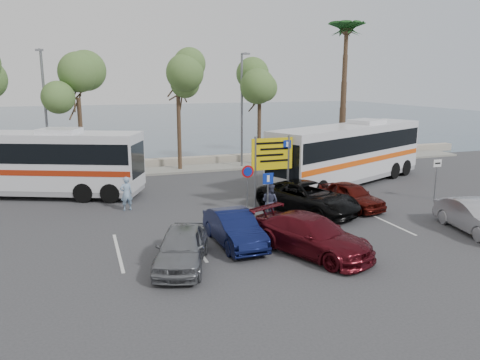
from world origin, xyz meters
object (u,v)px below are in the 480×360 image
object	(u,v)px
coach_bus_right	(349,155)
car_silver_a	(182,247)
street_lamp_right	(242,105)
car_blue	(234,228)
car_red	(351,196)
pedestrian_far	(270,202)
car_silver_b	(475,217)
suv_black	(308,198)
direction_sign	(272,159)
coach_bus_left	(30,165)
pedestrian_near	(126,194)
street_lamp_left	(45,108)
car_maroon	(312,235)

from	to	relation	value
coach_bus_right	car_silver_a	bearing A→B (deg)	-142.47
street_lamp_right	car_blue	size ratio (longest dim) A/B	1.99
car_blue	car_silver_a	bearing A→B (deg)	-150.63
coach_bus_right	car_red	distance (m)	5.89
coach_bus_right	pedestrian_far	world-z (taller)	coach_bus_right
car_silver_b	car_blue	bearing A→B (deg)	179.25
car_silver_a	suv_black	distance (m)	8.55
direction_sign	car_silver_a	distance (m)	8.88
direction_sign	coach_bus_left	size ratio (longest dim) A/B	0.30
direction_sign	coach_bus_right	distance (m)	7.31
suv_black	pedestrian_near	xyz separation A→B (m)	(-8.30, 3.26, 0.10)
direction_sign	car_blue	distance (m)	6.28
suv_black	car_silver_b	size ratio (longest dim) A/B	1.30
car_red	street_lamp_left	bearing A→B (deg)	129.34
direction_sign	car_blue	xyz separation A→B (m)	(-3.60, -4.83, -1.77)
street_lamp_left	car_silver_a	distance (m)	17.79
street_lamp_left	street_lamp_right	world-z (taller)	same
street_lamp_left	car_silver_a	xyz separation A→B (m)	(5.00, -16.62, -3.91)
street_lamp_right	direction_sign	bearing A→B (deg)	-100.94
street_lamp_right	car_blue	xyz separation A→B (m)	(-5.60, -15.15, -3.93)
direction_sign	car_silver_b	xyz separation A→B (m)	(6.51, -6.70, -1.75)
car_blue	car_silver_b	bearing A→B (deg)	-12.58
coach_bus_right	car_silver_a	distance (m)	15.80
street_lamp_left	car_maroon	bearing A→B (deg)	-60.07
street_lamp_right	car_maroon	bearing A→B (deg)	-100.65
car_blue	car_silver_b	xyz separation A→B (m)	(10.12, -1.87, 0.01)
pedestrian_far	coach_bus_left	bearing A→B (deg)	19.84
direction_sign	car_red	size ratio (longest dim) A/B	0.94
coach_bus_right	street_lamp_right	bearing A→B (deg)	122.66
car_silver_a	pedestrian_near	distance (m)	7.94
coach_bus_left	suv_black	distance (m)	15.23
car_red	car_maroon	bearing A→B (deg)	-145.03
car_red	direction_sign	bearing A→B (deg)	143.54
street_lamp_right	car_maroon	xyz separation A→B (m)	(-3.20, -17.02, -3.88)
pedestrian_far	suv_black	bearing A→B (deg)	-109.29
car_maroon	pedestrian_far	size ratio (longest dim) A/B	2.89
direction_sign	pedestrian_far	size ratio (longest dim) A/B	2.11
suv_black	pedestrian_far	xyz separation A→B (m)	(-2.20, -0.50, 0.11)
street_lamp_right	car_red	bearing A→B (deg)	-82.42
car_silver_a	street_lamp_left	bearing A→B (deg)	126.51
direction_sign	car_maroon	distance (m)	7.02
coach_bus_left	car_red	bearing A→B (deg)	-27.30
direction_sign	pedestrian_near	world-z (taller)	direction_sign
car_silver_b	coach_bus_left	bearing A→B (deg)	154.44
pedestrian_near	pedestrian_far	xyz separation A→B (m)	(6.10, -3.76, 0.00)
street_lamp_left	coach_bus_right	world-z (taller)	street_lamp_left
suv_black	car_blue	bearing A→B (deg)	-169.55
car_blue	pedestrian_near	xyz separation A→B (m)	(-3.50, 6.39, 0.18)
car_blue	car_silver_b	distance (m)	10.29
coach_bus_left	car_silver_a	world-z (taller)	coach_bus_left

